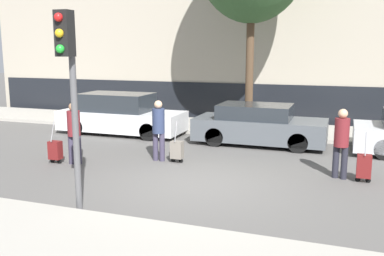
{
  "coord_description": "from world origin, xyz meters",
  "views": [
    {
      "loc": [
        3.03,
        -8.89,
        3.03
      ],
      "look_at": [
        -0.79,
        1.8,
        0.95
      ],
      "focal_mm": 40.0,
      "sensor_mm": 36.0,
      "label": 1
    }
  ],
  "objects_px": {
    "parked_car_0": "(120,115)",
    "trolley_right": "(364,166)",
    "trolley_center": "(177,150)",
    "traffic_light": "(69,71)",
    "parked_car_1": "(259,125)",
    "pedestrian_left": "(74,130)",
    "trolley_left": "(55,150)",
    "pedestrian_center": "(159,127)",
    "pedestrian_right": "(341,139)"
  },
  "relations": [
    {
      "from": "trolley_center",
      "to": "traffic_light",
      "type": "distance_m",
      "value": 4.62
    },
    {
      "from": "parked_car_1",
      "to": "pedestrian_right",
      "type": "distance_m",
      "value": 4.02
    },
    {
      "from": "trolley_left",
      "to": "pedestrian_left",
      "type": "bearing_deg",
      "value": 14.21
    },
    {
      "from": "pedestrian_left",
      "to": "trolley_right",
      "type": "xyz_separation_m",
      "value": [
        7.25,
        0.85,
        -0.56
      ]
    },
    {
      "from": "trolley_right",
      "to": "traffic_light",
      "type": "height_order",
      "value": "traffic_light"
    },
    {
      "from": "parked_car_0",
      "to": "trolley_right",
      "type": "distance_m",
      "value": 8.82
    },
    {
      "from": "pedestrian_center",
      "to": "trolley_right",
      "type": "bearing_deg",
      "value": -179.92
    },
    {
      "from": "trolley_center",
      "to": "trolley_right",
      "type": "height_order",
      "value": "trolley_right"
    },
    {
      "from": "trolley_left",
      "to": "trolley_right",
      "type": "xyz_separation_m",
      "value": [
        7.79,
        0.98,
        0.02
      ]
    },
    {
      "from": "parked_car_1",
      "to": "trolley_left",
      "type": "relative_size",
      "value": 3.63
    },
    {
      "from": "pedestrian_center",
      "to": "traffic_light",
      "type": "height_order",
      "value": "traffic_light"
    },
    {
      "from": "parked_car_0",
      "to": "parked_car_1",
      "type": "height_order",
      "value": "parked_car_0"
    },
    {
      "from": "trolley_left",
      "to": "trolley_right",
      "type": "height_order",
      "value": "trolley_right"
    },
    {
      "from": "trolley_right",
      "to": "parked_car_0",
      "type": "bearing_deg",
      "value": 157.96
    },
    {
      "from": "parked_car_1",
      "to": "pedestrian_left",
      "type": "bearing_deg",
      "value": -135.6
    },
    {
      "from": "trolley_right",
      "to": "trolley_center",
      "type": "bearing_deg",
      "value": 177.61
    },
    {
      "from": "parked_car_1",
      "to": "trolley_center",
      "type": "distance_m",
      "value": 3.47
    },
    {
      "from": "parked_car_1",
      "to": "traffic_light",
      "type": "relative_size",
      "value": 1.13
    },
    {
      "from": "trolley_center",
      "to": "traffic_light",
      "type": "bearing_deg",
      "value": -97.02
    },
    {
      "from": "pedestrian_left",
      "to": "traffic_light",
      "type": "distance_m",
      "value": 3.96
    },
    {
      "from": "traffic_light",
      "to": "pedestrian_right",
      "type": "bearing_deg",
      "value": 40.06
    },
    {
      "from": "trolley_left",
      "to": "pedestrian_center",
      "type": "xyz_separation_m",
      "value": [
        2.52,
        1.2,
        0.59
      ]
    },
    {
      "from": "parked_car_0",
      "to": "pedestrian_right",
      "type": "height_order",
      "value": "pedestrian_right"
    },
    {
      "from": "trolley_center",
      "to": "trolley_right",
      "type": "distance_m",
      "value": 4.73
    },
    {
      "from": "parked_car_1",
      "to": "pedestrian_center",
      "type": "relative_size",
      "value": 2.49
    },
    {
      "from": "parked_car_0",
      "to": "pedestrian_center",
      "type": "xyz_separation_m",
      "value": [
        2.9,
        -3.09,
        0.27
      ]
    },
    {
      "from": "trolley_center",
      "to": "pedestrian_right",
      "type": "relative_size",
      "value": 0.68
    },
    {
      "from": "pedestrian_left",
      "to": "pedestrian_right",
      "type": "bearing_deg",
      "value": -5.68
    },
    {
      "from": "pedestrian_center",
      "to": "trolley_center",
      "type": "relative_size",
      "value": 1.48
    },
    {
      "from": "trolley_left",
      "to": "pedestrian_center",
      "type": "distance_m",
      "value": 2.85
    },
    {
      "from": "pedestrian_right",
      "to": "traffic_light",
      "type": "height_order",
      "value": "traffic_light"
    },
    {
      "from": "trolley_left",
      "to": "pedestrian_right",
      "type": "bearing_deg",
      "value": 8.9
    },
    {
      "from": "pedestrian_left",
      "to": "traffic_light",
      "type": "xyz_separation_m",
      "value": [
        2.04,
        -2.94,
        1.71
      ]
    },
    {
      "from": "parked_car_1",
      "to": "trolley_center",
      "type": "xyz_separation_m",
      "value": [
        -1.65,
        -3.05,
        -0.26
      ]
    },
    {
      "from": "pedestrian_center",
      "to": "pedestrian_left",
      "type": "bearing_deg",
      "value": 30.84
    },
    {
      "from": "parked_car_1",
      "to": "parked_car_0",
      "type": "bearing_deg",
      "value": 179.27
    },
    {
      "from": "parked_car_0",
      "to": "trolley_center",
      "type": "height_order",
      "value": "parked_car_0"
    },
    {
      "from": "trolley_left",
      "to": "trolley_right",
      "type": "bearing_deg",
      "value": 7.2
    },
    {
      "from": "parked_car_1",
      "to": "trolley_left",
      "type": "xyz_separation_m",
      "value": [
        -4.71,
        -4.23,
        -0.26
      ]
    },
    {
      "from": "parked_car_0",
      "to": "trolley_left",
      "type": "bearing_deg",
      "value": -84.85
    },
    {
      "from": "parked_car_1",
      "to": "trolley_right",
      "type": "relative_size",
      "value": 3.49
    },
    {
      "from": "pedestrian_right",
      "to": "traffic_light",
      "type": "xyz_separation_m",
      "value": [
        -4.68,
        -3.94,
        1.7
      ]
    },
    {
      "from": "trolley_left",
      "to": "pedestrian_center",
      "type": "relative_size",
      "value": 0.68
    },
    {
      "from": "pedestrian_center",
      "to": "traffic_light",
      "type": "distance_m",
      "value": 4.35
    },
    {
      "from": "pedestrian_right",
      "to": "parked_car_1",
      "type": "bearing_deg",
      "value": -34.36
    },
    {
      "from": "parked_car_0",
      "to": "trolley_center",
      "type": "bearing_deg",
      "value": -42.03
    },
    {
      "from": "pedestrian_right",
      "to": "traffic_light",
      "type": "distance_m",
      "value": 6.35
    },
    {
      "from": "pedestrian_left",
      "to": "trolley_center",
      "type": "height_order",
      "value": "pedestrian_left"
    },
    {
      "from": "pedestrian_left",
      "to": "pedestrian_right",
      "type": "distance_m",
      "value": 6.8
    },
    {
      "from": "trolley_right",
      "to": "pedestrian_center",
      "type": "bearing_deg",
      "value": 177.59
    }
  ]
}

